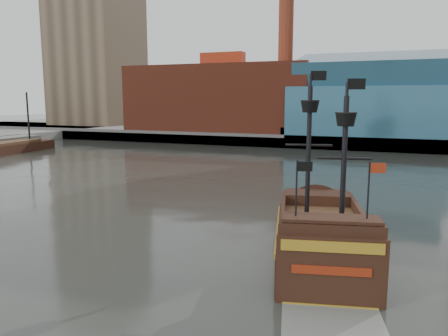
% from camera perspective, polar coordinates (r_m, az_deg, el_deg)
% --- Properties ---
extents(ground, '(400.00, 400.00, 0.00)m').
position_cam_1_polar(ground, '(28.73, -12.57, -10.80)').
color(ground, '#2B2D28').
rests_on(ground, ground).
extents(promenade_far, '(220.00, 60.00, 2.00)m').
position_cam_1_polar(promenade_far, '(115.64, 13.79, 4.48)').
color(promenade_far, slate).
rests_on(promenade_far, ground).
extents(seawall, '(220.00, 1.00, 2.60)m').
position_cam_1_polar(seawall, '(86.57, 11.14, 3.32)').
color(seawall, '#4C4C49').
rests_on(seawall, ground).
extents(skyline, '(149.00, 45.00, 62.00)m').
position_cam_1_polar(skyline, '(108.36, 16.56, 16.57)').
color(skyline, brown).
rests_on(skyline, promenade_far).
extents(pirate_ship, '(8.34, 16.92, 12.16)m').
position_cam_1_polar(pirate_ship, '(27.39, 12.58, -9.36)').
color(pirate_ship, black).
rests_on(pirate_ship, ground).
extents(docked_vessel, '(5.68, 18.43, 12.33)m').
position_cam_1_polar(docked_vessel, '(87.69, -25.90, 2.32)').
color(docked_vessel, black).
rests_on(docked_vessel, ground).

